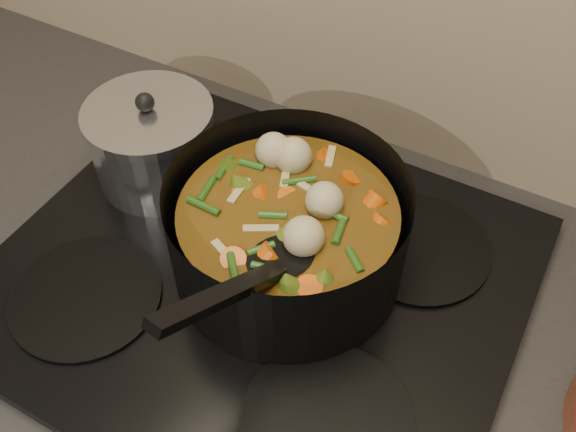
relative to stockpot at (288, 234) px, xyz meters
The scene contains 4 objects.
counter 0.54m from the stockpot, 139.30° to the right, with size 2.64×0.64×0.91m.
stovetop 0.08m from the stockpot, 139.30° to the right, with size 0.62×0.54×0.03m.
stockpot is the anchor object (origin of this frame).
saucepan 0.24m from the stockpot, 166.48° to the left, with size 0.17×0.17×0.14m.
Camera 1 is at (0.26, 1.54, 1.57)m, focal length 40.00 mm.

